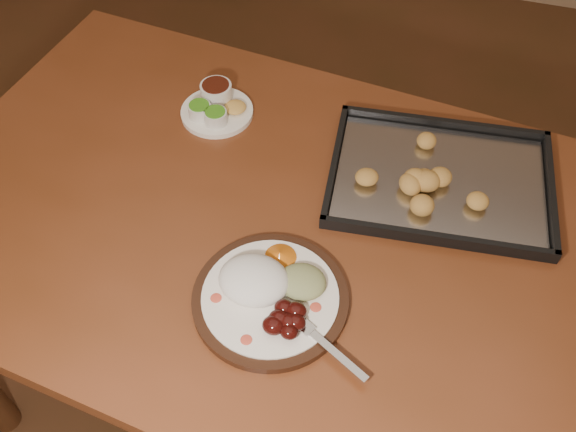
% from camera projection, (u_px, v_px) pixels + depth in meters
% --- Properties ---
extents(ground, '(4.00, 4.00, 0.00)m').
position_uv_depth(ground, '(265.00, 333.00, 1.91)').
color(ground, brown).
rests_on(ground, ground).
extents(dining_table, '(1.59, 1.07, 0.75)m').
position_uv_depth(dining_table, '(295.00, 256.00, 1.29)').
color(dining_table, brown).
rests_on(dining_table, ground).
extents(dinner_plate, '(0.33, 0.27, 0.06)m').
position_uv_depth(dinner_plate, '(270.00, 293.00, 1.09)').
color(dinner_plate, black).
rests_on(dinner_plate, dining_table).
extents(condiment_saucer, '(0.16, 0.16, 0.05)m').
position_uv_depth(condiment_saucer, '(216.00, 106.00, 1.39)').
color(condiment_saucer, white).
rests_on(condiment_saucer, dining_table).
extents(baking_tray, '(0.46, 0.36, 0.05)m').
position_uv_depth(baking_tray, '(440.00, 178.00, 1.27)').
color(baking_tray, black).
rests_on(baking_tray, dining_table).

